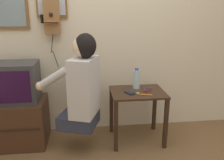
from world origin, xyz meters
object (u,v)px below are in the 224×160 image
water_bottle (137,79)px  wall_phone_antique (52,16)px  cell_phone_held (129,93)px  cell_phone_spare (147,90)px  television (15,82)px  person (82,85)px  framed_picture (7,8)px  toothbrush (143,94)px

water_bottle → wall_phone_antique: bearing=168.1°
cell_phone_held → cell_phone_spare: 0.23m
television → cell_phone_held: size_ratio=3.38×
person → wall_phone_antique: wall_phone_antique is taller
person → framed_picture: (-0.76, 0.48, 0.72)m
wall_phone_antique → cell_phone_held: bearing=-24.0°
person → water_bottle: 0.66m
framed_picture → toothbrush: bearing=-18.4°
cell_phone_spare → water_bottle: 0.17m
person → television: size_ratio=2.06×
television → framed_picture: framed_picture is taller
toothbrush → person: bearing=110.8°
person → cell_phone_held: (0.50, 0.08, -0.14)m
television → wall_phone_antique: 0.80m
toothbrush → cell_phone_held: bearing=82.8°
cell_phone_spare → water_bottle: (-0.11, 0.08, 0.10)m
water_bottle → cell_phone_spare: bearing=-36.9°
television → water_bottle: television is taller
television → water_bottle: bearing=0.7°
cell_phone_held → toothbrush: 0.15m
wall_phone_antique → framed_picture: 0.47m
wall_phone_antique → cell_phone_held: (0.80, -0.36, -0.78)m
person → cell_phone_held: size_ratio=6.95×
water_bottle → toothbrush: water_bottle is taller
person → cell_phone_spare: bearing=-57.6°
cell_phone_held → water_bottle: bearing=28.6°
cell_phone_held → water_bottle: 0.22m
cell_phone_spare → toothbrush: toothbrush is taller
cell_phone_held → water_bottle: size_ratio=0.59×
framed_picture → cell_phone_held: (1.26, -0.40, -0.86)m
framed_picture → toothbrush: 1.71m
person → cell_phone_held: 0.53m
wall_phone_antique → water_bottle: 1.15m
person → cell_phone_spare: (0.72, 0.17, -0.14)m
television → wall_phone_antique: (0.40, 0.21, 0.66)m
person → cell_phone_held: person is taller
cell_phone_held → television: bearing=145.3°
wall_phone_antique → person: bearing=-56.0°
wall_phone_antique → framed_picture: framed_picture is taller
person → framed_picture: 1.16m
framed_picture → cell_phone_spare: 1.75m
cell_phone_held → water_bottle: (0.11, 0.16, 0.10)m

